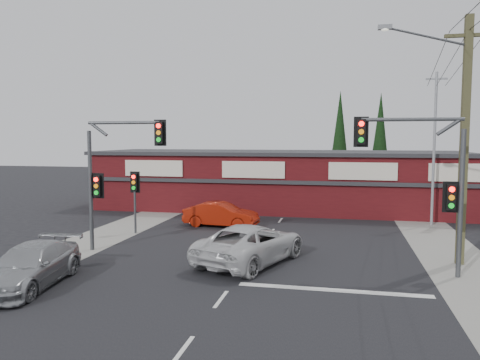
% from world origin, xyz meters
% --- Properties ---
extents(ground, '(120.00, 120.00, 0.00)m').
position_xyz_m(ground, '(0.00, 0.00, 0.00)').
color(ground, black).
rests_on(ground, ground).
extents(road_strip, '(14.00, 70.00, 0.01)m').
position_xyz_m(road_strip, '(0.00, 5.00, 0.01)').
color(road_strip, black).
rests_on(road_strip, ground).
extents(verge_left, '(3.00, 70.00, 0.02)m').
position_xyz_m(verge_left, '(-8.50, 5.00, 0.01)').
color(verge_left, gray).
rests_on(verge_left, ground).
extents(verge_right, '(3.00, 70.00, 0.02)m').
position_xyz_m(verge_right, '(8.50, 5.00, 0.01)').
color(verge_right, gray).
rests_on(verge_right, ground).
extents(stop_line, '(6.50, 0.35, 0.01)m').
position_xyz_m(stop_line, '(3.50, -1.50, 0.01)').
color(stop_line, silver).
rests_on(stop_line, ground).
extents(white_suv, '(4.47, 6.34, 1.60)m').
position_xyz_m(white_suv, '(0.09, 1.46, 0.80)').
color(white_suv, silver).
rests_on(white_suv, ground).
extents(silver_suv, '(2.56, 5.15, 1.44)m').
position_xyz_m(silver_suv, '(-6.86, -3.28, 0.72)').
color(silver_suv, '#A1A4A6').
rests_on(silver_suv, ground).
extents(red_sedan, '(4.46, 1.87, 1.44)m').
position_xyz_m(red_sedan, '(-3.15, 8.92, 0.72)').
color(red_sedan, '#9F1B09').
rests_on(red_sedan, ground).
extents(lane_dashes, '(0.12, 42.36, 0.01)m').
position_xyz_m(lane_dashes, '(0.00, 2.38, 0.01)').
color(lane_dashes, silver).
rests_on(lane_dashes, ground).
extents(shop_building, '(27.30, 8.40, 4.22)m').
position_xyz_m(shop_building, '(-0.99, 16.99, 2.13)').
color(shop_building, '#450D11').
rests_on(shop_building, ground).
extents(conifer_near, '(1.80, 1.80, 9.25)m').
position_xyz_m(conifer_near, '(3.50, 24.00, 5.48)').
color(conifer_near, '#2D2116').
rests_on(conifer_near, ground).
extents(conifer_far, '(1.80, 1.80, 9.25)m').
position_xyz_m(conifer_far, '(7.00, 26.00, 5.48)').
color(conifer_far, '#2D2116').
rests_on(conifer_far, ground).
extents(traffic_mast_left, '(3.77, 0.27, 5.97)m').
position_xyz_m(traffic_mast_left, '(-6.43, 2.00, 3.93)').
color(traffic_mast_left, '#47494C').
rests_on(traffic_mast_left, ground).
extents(traffic_mast_right, '(3.96, 0.27, 5.97)m').
position_xyz_m(traffic_mast_right, '(6.86, 1.00, 3.95)').
color(traffic_mast_right, '#47494C').
rests_on(traffic_mast_right, ground).
extents(pedestal_signal, '(0.55, 0.27, 3.38)m').
position_xyz_m(pedestal_signal, '(-7.20, 6.01, 2.41)').
color(pedestal_signal, '#47494C').
rests_on(pedestal_signal, ground).
extents(utility_pole, '(4.38, 0.59, 10.00)m').
position_xyz_m(utility_pole, '(8.36, 2.99, 5.40)').
color(utility_pole, brown).
rests_on(utility_pole, ground).
extents(steel_pole, '(1.20, 0.16, 9.00)m').
position_xyz_m(steel_pole, '(9.00, 12.00, 4.70)').
color(steel_pole, gray).
rests_on(steel_pole, ground).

